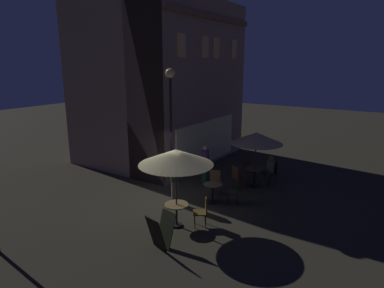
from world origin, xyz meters
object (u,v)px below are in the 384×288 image
(menu_sandwich_board, at_px, (161,231))
(cafe_chair_3, at_px, (272,171))
(cafe_table_1, at_px, (255,173))
(cafe_table_0, at_px, (177,210))
(cafe_table_2, at_px, (213,190))
(patio_umbrella_1, at_px, (256,138))
(cafe_chair_5, at_px, (215,180))
(street_lamp_near_corner, at_px, (171,106))
(patron_standing_1, at_px, (205,164))
(cafe_chair_0, at_px, (203,210))
(cafe_chair_1, at_px, (247,168))
(patron_seated_0, at_px, (269,168))
(patron_standing_2, at_px, (175,182))
(patio_umbrella_0, at_px, (176,157))
(cafe_chair_2, at_px, (237,176))
(cafe_chair_4, at_px, (235,189))

(menu_sandwich_board, xyz_separation_m, cafe_chair_3, (6.61, -0.80, 0.04))
(cafe_table_1, relative_size, cafe_chair_3, 0.82)
(cafe_table_0, height_order, cafe_table_2, cafe_table_0)
(patio_umbrella_1, height_order, cafe_chair_5, patio_umbrella_1)
(cafe_table_2, relative_size, patio_umbrella_1, 0.31)
(street_lamp_near_corner, height_order, cafe_table_2, street_lamp_near_corner)
(patron_standing_1, bearing_deg, cafe_table_1, 109.72)
(cafe_chair_0, relative_size, cafe_chair_1, 0.96)
(cafe_table_1, xyz_separation_m, cafe_chair_3, (0.75, -0.48, -0.03))
(cafe_table_0, xyz_separation_m, patron_standing_1, (3.77, 1.20, 0.29))
(cafe_chair_1, bearing_deg, patron_standing_1, -90.81)
(menu_sandwich_board, height_order, cafe_chair_5, menu_sandwich_board)
(cafe_table_1, distance_m, patron_seated_0, 0.75)
(menu_sandwich_board, bearing_deg, cafe_chair_0, 2.66)
(cafe_chair_3, xyz_separation_m, patron_seated_0, (-0.13, 0.08, 0.15))
(patron_standing_2, bearing_deg, patron_seated_0, 156.70)
(cafe_table_2, relative_size, patio_umbrella_0, 0.29)
(cafe_table_2, bearing_deg, cafe_chair_0, -160.27)
(cafe_chair_2, bearing_deg, cafe_table_1, -0.00)
(cafe_chair_1, bearing_deg, patron_seated_0, 48.32)
(cafe_table_2, height_order, patron_seated_0, patron_seated_0)
(patio_umbrella_1, relative_size, patron_standing_1, 1.39)
(street_lamp_near_corner, bearing_deg, cafe_chair_5, -56.34)
(patio_umbrella_0, bearing_deg, menu_sandwich_board, -163.11)
(cafe_table_2, distance_m, patio_umbrella_1, 2.92)
(cafe_table_1, bearing_deg, street_lamp_near_corner, 137.52)
(cafe_table_0, relative_size, cafe_chair_5, 0.79)
(menu_sandwich_board, height_order, patron_standing_2, patron_standing_2)
(cafe_chair_5, bearing_deg, menu_sandwich_board, -14.60)
(cafe_table_1, xyz_separation_m, patio_umbrella_0, (-4.58, 0.71, 1.68))
(cafe_table_1, relative_size, patron_seated_0, 0.63)
(cafe_chair_0, relative_size, cafe_chair_5, 0.94)
(cafe_chair_3, bearing_deg, cafe_chair_1, -46.10)
(cafe_table_0, xyz_separation_m, patron_standing_2, (1.35, 1.02, 0.30))
(patron_seated_0, distance_m, patron_standing_2, 4.39)
(patio_umbrella_0, height_order, cafe_chair_0, patio_umbrella_0)
(patio_umbrella_0, bearing_deg, patron_standing_1, 17.70)
(cafe_chair_1, bearing_deg, cafe_chair_4, -31.54)
(menu_sandwich_board, distance_m, patio_umbrella_0, 2.21)
(patio_umbrella_1, xyz_separation_m, cafe_chair_5, (-1.64, 0.96, -1.48))
(cafe_table_1, height_order, cafe_chair_0, cafe_chair_0)
(cafe_chair_0, bearing_deg, menu_sandwich_board, 46.26)
(cafe_table_2, height_order, patron_standing_2, patron_standing_2)
(cafe_chair_2, bearing_deg, cafe_chair_1, 37.25)
(cafe_chair_1, bearing_deg, cafe_chair_2, -40.92)
(cafe_table_2, distance_m, cafe_chair_1, 2.94)
(menu_sandwich_board, bearing_deg, patron_standing_1, 29.71)
(cafe_table_0, height_order, cafe_chair_4, cafe_chair_4)
(menu_sandwich_board, xyz_separation_m, patron_standing_1, (5.05, 1.59, 0.32))
(cafe_chair_1, distance_m, patron_seated_0, 0.98)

